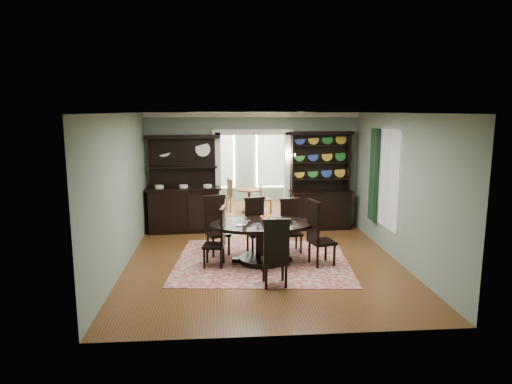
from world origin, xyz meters
TOP-DOWN VIEW (x-y plane):
  - room at (0.00, 0.04)m, footprint 5.51×6.01m
  - parlor at (0.00, 5.53)m, footprint 3.51×3.50m
  - doorway_trim at (0.00, 3.00)m, footprint 2.08×0.25m
  - right_window at (2.69, 0.93)m, footprint 0.15×1.47m
  - wall_sconce at (0.95, 2.85)m, footprint 0.27×0.21m
  - rug at (-0.01, 0.14)m, footprint 3.74×3.28m
  - dining_table at (-0.03, 0.08)m, footprint 2.11×1.97m
  - centerpiece at (0.07, 0.04)m, footprint 1.21×0.78m
  - chair_far_left at (-0.95, 0.78)m, footprint 0.59×0.57m
  - chair_far_mid at (-0.09, 0.81)m, footprint 0.54×0.52m
  - chair_far_right at (0.67, 0.81)m, footprint 0.49×0.47m
  - chair_end_left at (-0.89, -0.10)m, footprint 0.48×0.50m
  - chair_end_right at (1.04, -0.18)m, footprint 0.57×0.59m
  - chair_near at (0.08, -1.27)m, footprint 0.48×0.45m
  - sideboard at (-1.77, 2.71)m, footprint 1.89×0.77m
  - welsh_dresser at (1.74, 2.73)m, footprint 1.63×0.61m
  - parlor_table at (0.01, 4.71)m, footprint 0.78×0.78m
  - parlor_chair_left at (-0.67, 4.82)m, footprint 0.47×0.46m
  - parlor_chair_right at (0.47, 4.62)m, footprint 0.39×0.38m

SIDE VIEW (x-z plane):
  - rug at x=-0.01m, z-range 0.00..0.01m
  - parlor_chair_right at x=0.47m, z-range 0.03..0.90m
  - parlor_table at x=0.01m, z-range 0.11..0.83m
  - parlor_chair_left at x=-0.67m, z-range 0.04..1.04m
  - dining_table at x=-0.03m, z-range 0.16..0.98m
  - chair_far_right at x=0.67m, z-range 0.03..1.19m
  - chair_end_left at x=-0.89m, z-range 0.03..1.23m
  - chair_far_mid at x=-0.09m, z-range 0.03..1.23m
  - chair_near at x=0.08m, z-range 0.03..1.28m
  - chair_far_left at x=-0.95m, z-range 0.03..1.29m
  - chair_end_right at x=1.04m, z-range 0.03..1.36m
  - sideboard at x=-1.77m, z-range -0.37..2.08m
  - centerpiece at x=0.07m, z-range 0.78..0.98m
  - welsh_dresser at x=1.74m, z-range -0.35..2.18m
  - parlor at x=0.00m, z-range 0.01..3.02m
  - room at x=0.00m, z-range 0.07..3.08m
  - right_window at x=2.69m, z-range 0.54..2.66m
  - doorway_trim at x=0.00m, z-range 0.33..2.90m
  - wall_sconce at x=0.95m, z-range 1.79..1.99m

